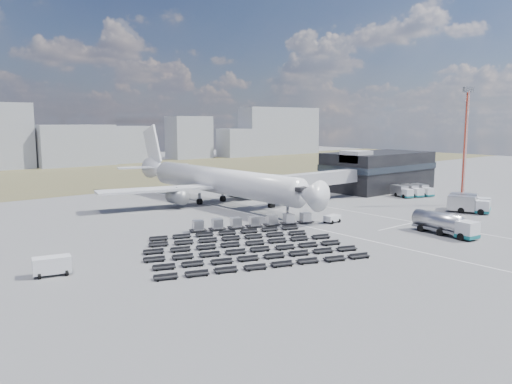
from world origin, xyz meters
TOP-DOWN VIEW (x-y plane):
  - ground at (0.00, 0.00)m, footprint 420.00×420.00m
  - grass_strip at (0.00, 110.00)m, footprint 420.00×90.00m
  - lane_markings at (9.77, 3.00)m, footprint 47.12×110.00m
  - terminal at (47.77, 23.96)m, footprint 30.40×16.40m
  - jet_bridge at (15.90, 20.42)m, footprint 30.30×3.80m
  - airliner at (0.00, 32.38)m, footprint 51.59×64.53m
  - skyline at (-4.35, 151.11)m, footprint 320.32×23.76m
  - fuel_tanker at (10.59, -16.77)m, footprint 4.07×11.30m
  - pushback_tug at (4.00, 1.46)m, footprint 3.17×1.94m
  - utility_van at (-45.46, 1.94)m, footprint 4.65×2.92m
  - catering_truck at (10.59, 36.40)m, footprint 4.30×7.37m
  - service_trucks_near at (34.25, -8.79)m, footprint 9.05×9.77m
  - service_trucks_far at (43.71, 10.51)m, footprint 9.97×8.64m
  - uld_row at (-9.51, 7.44)m, footprint 21.93×8.97m
  - baggage_dollies at (-20.28, -3.28)m, footprint 33.37×29.12m
  - floodlight_mast at (40.65, -3.92)m, footprint 2.40×1.98m

SIDE VIEW (x-z plane):
  - ground at x=0.00m, z-range 0.00..0.00m
  - grass_strip at x=0.00m, z-range 0.00..0.01m
  - lane_markings at x=9.77m, z-range 0.00..0.01m
  - baggage_dollies at x=-20.28m, z-range 0.00..0.67m
  - pushback_tug at x=4.00m, z-range 0.00..1.40m
  - uld_row at x=-9.51m, z-range 0.17..1.93m
  - utility_van at x=-45.46m, z-range 0.00..2.30m
  - service_trucks_far at x=43.71m, z-range 0.11..2.67m
  - catering_truck at x=10.59m, z-range 0.04..3.21m
  - service_trucks_near at x=34.25m, z-range 0.14..3.31m
  - fuel_tanker at x=10.59m, z-range 0.00..3.57m
  - jet_bridge at x=15.90m, z-range 1.53..8.58m
  - terminal at x=47.77m, z-range -0.25..10.75m
  - airliner at x=0.00m, z-range -3.52..14.10m
  - skyline at x=-4.35m, z-range -2.75..23.15m
  - floodlight_mast at x=40.65m, z-range 0.03..25.63m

